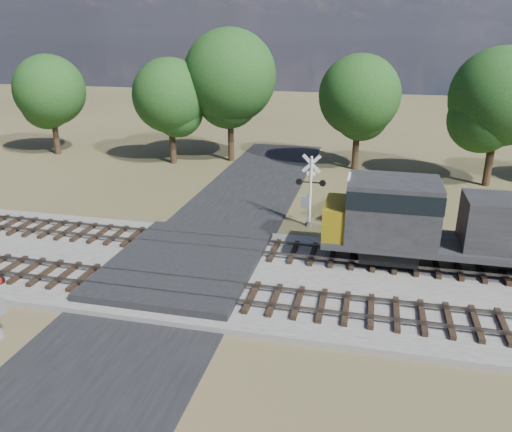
# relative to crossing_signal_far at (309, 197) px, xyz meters

# --- Properties ---
(ground) EXTENTS (160.00, 160.00, 0.00)m
(ground) POSITION_rel_crossing_signal_far_xyz_m (-5.08, -7.89, -1.84)
(ground) COLOR #464826
(ground) RESTS_ON ground
(ballast_bed) EXTENTS (140.00, 10.00, 0.30)m
(ballast_bed) POSITION_rel_crossing_signal_far_xyz_m (4.92, -7.39, -1.69)
(ballast_bed) COLOR gray
(ballast_bed) RESTS_ON ground
(road) EXTENTS (7.00, 60.00, 0.08)m
(road) POSITION_rel_crossing_signal_far_xyz_m (-5.08, -7.89, -1.80)
(road) COLOR black
(road) RESTS_ON ground
(crossing_panel) EXTENTS (7.00, 9.00, 0.62)m
(crossing_panel) POSITION_rel_crossing_signal_far_xyz_m (-5.08, -7.39, -1.53)
(crossing_panel) COLOR #262628
(crossing_panel) RESTS_ON ground
(track_near) EXTENTS (140.00, 2.60, 0.33)m
(track_near) POSITION_rel_crossing_signal_far_xyz_m (-1.96, -9.89, -1.43)
(track_near) COLOR black
(track_near) RESTS_ON ballast_bed
(track_far) EXTENTS (140.00, 2.60, 0.33)m
(track_far) POSITION_rel_crossing_signal_far_xyz_m (-1.96, -4.89, -1.43)
(track_far) COLOR black
(track_far) RESTS_ON ballast_bed
(crossing_signal_far) EXTENTS (1.79, 0.39, 4.43)m
(crossing_signal_far) POSITION_rel_crossing_signal_far_xyz_m (0.00, 0.00, 0.00)
(crossing_signal_far) COLOR silver
(crossing_signal_far) RESTS_ON ground
(equipment_shed) EXTENTS (5.34, 5.34, 2.82)m
(equipment_shed) POSITION_rel_crossing_signal_far_xyz_m (5.01, 0.79, -0.42)
(equipment_shed) COLOR #482A1E
(equipment_shed) RESTS_ON ground
(treeline) EXTENTS (80.36, 10.74, 11.51)m
(treeline) POSITION_rel_crossing_signal_far_xyz_m (3.83, 13.10, 4.63)
(treeline) COLOR black
(treeline) RESTS_ON ground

